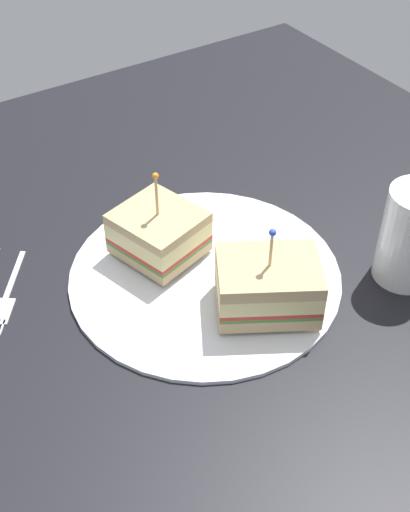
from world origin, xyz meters
The scene contains 5 objects.
ground_plane centered at (0.00, 0.00, -1.00)cm, with size 96.97×96.97×2.00cm, color black.
plate centered at (0.00, 0.00, 0.47)cm, with size 29.16×29.16×0.94cm, color white.
sandwich_half_front centered at (2.41, -7.73, 3.69)cm, with size 12.36×11.40×9.89cm.
sandwich_half_back centered at (-2.45, 5.44, 3.46)cm, with size 10.04×10.46×10.27cm.
fork centered at (-19.49, 8.09, 0.18)cm, with size 8.09×10.77×0.35cm.
Camera 1 is at (-28.61, -44.51, 50.18)cm, focal length 47.46 mm.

